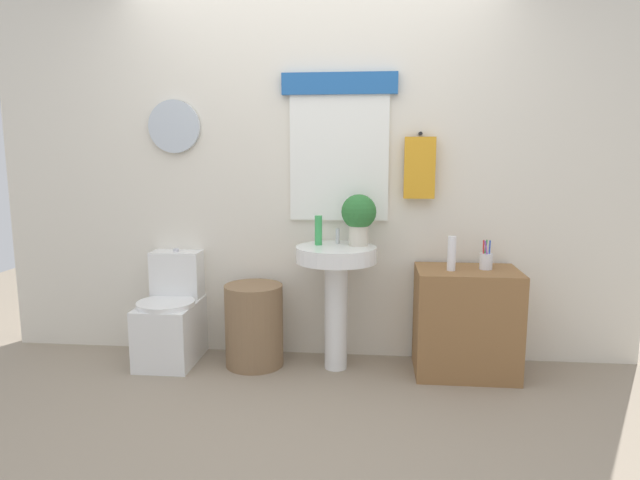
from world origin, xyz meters
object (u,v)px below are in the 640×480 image
at_px(toilet, 172,319).
at_px(wooden_cabinet, 466,322).
at_px(toothbrush_cup, 486,261).
at_px(pedestal_sink, 336,277).
at_px(lotion_bottle, 452,253).
at_px(soap_bottle, 318,230).
at_px(potted_plant, 359,215).
at_px(laundry_hamper, 254,325).

height_order(toilet, wooden_cabinet, toilet).
bearing_deg(toothbrush_cup, pedestal_sink, -178.78).
bearing_deg(lotion_bottle, wooden_cabinet, 19.73).
relative_size(toilet, wooden_cabinet, 1.10).
height_order(soap_bottle, lotion_bottle, soap_bottle).
bearing_deg(wooden_cabinet, toilet, 179.06).
xyz_separation_m(pedestal_sink, soap_bottle, (-0.12, 0.05, 0.30)).
bearing_deg(potted_plant, pedestal_sink, -156.80).
relative_size(laundry_hamper, potted_plant, 1.65).
bearing_deg(toilet, laundry_hamper, -3.18).
bearing_deg(toilet, soap_bottle, 1.02).
distance_m(toilet, lotion_bottle, 1.91).
height_order(toilet, soap_bottle, soap_bottle).
bearing_deg(potted_plant, lotion_bottle, -9.76).
relative_size(pedestal_sink, potted_plant, 2.46).
distance_m(toilet, soap_bottle, 1.18).
height_order(toilet, pedestal_sink, pedestal_sink).
bearing_deg(potted_plant, soap_bottle, -177.80).
bearing_deg(potted_plant, wooden_cabinet, -4.95).
xyz_separation_m(toilet, laundry_hamper, (0.58, -0.03, -0.01)).
xyz_separation_m(pedestal_sink, lotion_bottle, (0.72, -0.04, 0.18)).
bearing_deg(lotion_bottle, potted_plant, 170.24).
xyz_separation_m(soap_bottle, potted_plant, (0.26, 0.01, 0.10)).
bearing_deg(pedestal_sink, lotion_bottle, -3.18).
relative_size(toilet, pedestal_sink, 0.92).
relative_size(toilet, toothbrush_cup, 4.07).
xyz_separation_m(pedestal_sink, potted_plant, (0.14, 0.06, 0.40)).
distance_m(potted_plant, toothbrush_cup, 0.85).
bearing_deg(soap_bottle, toilet, -178.98).
distance_m(wooden_cabinet, lotion_bottle, 0.46).
height_order(soap_bottle, toothbrush_cup, soap_bottle).
distance_m(pedestal_sink, lotion_bottle, 0.74).
relative_size(toilet, potted_plant, 2.27).
bearing_deg(pedestal_sink, laundry_hamper, 180.00).
height_order(pedestal_sink, soap_bottle, soap_bottle).
bearing_deg(laundry_hamper, soap_bottle, 6.69).
bearing_deg(laundry_hamper, toothbrush_cup, 0.77).
height_order(toilet, lotion_bottle, lotion_bottle).
bearing_deg(toothbrush_cup, laundry_hamper, -179.23).
bearing_deg(lotion_bottle, soap_bottle, 173.89).
xyz_separation_m(laundry_hamper, pedestal_sink, (0.55, 0.00, 0.34)).
relative_size(wooden_cabinet, soap_bottle, 3.55).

